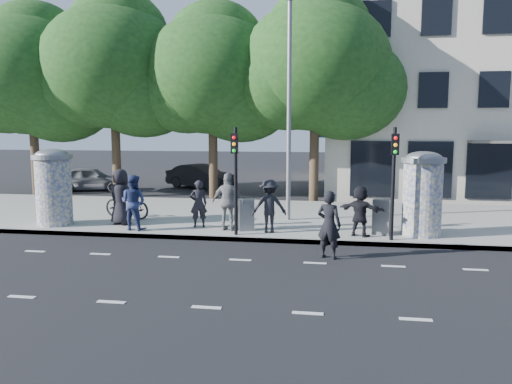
% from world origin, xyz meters
% --- Properties ---
extents(ground, '(120.00, 120.00, 0.00)m').
position_xyz_m(ground, '(0.00, 0.00, 0.00)').
color(ground, black).
rests_on(ground, ground).
extents(sidewalk, '(40.00, 8.00, 0.15)m').
position_xyz_m(sidewalk, '(0.00, 7.50, 0.07)').
color(sidewalk, gray).
rests_on(sidewalk, ground).
extents(curb, '(40.00, 0.10, 0.16)m').
position_xyz_m(curb, '(0.00, 3.55, 0.07)').
color(curb, slate).
rests_on(curb, ground).
extents(lane_dash_near, '(32.00, 0.12, 0.01)m').
position_xyz_m(lane_dash_near, '(0.00, -2.20, 0.00)').
color(lane_dash_near, silver).
rests_on(lane_dash_near, ground).
extents(lane_dash_far, '(32.00, 0.12, 0.01)m').
position_xyz_m(lane_dash_far, '(0.00, 1.40, 0.00)').
color(lane_dash_far, silver).
rests_on(lane_dash_far, ground).
extents(ad_column_left, '(1.36, 1.36, 2.65)m').
position_xyz_m(ad_column_left, '(-7.20, 4.50, 1.54)').
color(ad_column_left, beige).
rests_on(ad_column_left, sidewalk).
extents(ad_column_right, '(1.36, 1.36, 2.65)m').
position_xyz_m(ad_column_right, '(5.20, 4.70, 1.54)').
color(ad_column_right, beige).
rests_on(ad_column_right, sidewalk).
extents(traffic_pole_near, '(0.22, 0.31, 3.40)m').
position_xyz_m(traffic_pole_near, '(-0.60, 3.79, 2.23)').
color(traffic_pole_near, black).
rests_on(traffic_pole_near, sidewalk).
extents(traffic_pole_far, '(0.22, 0.31, 3.40)m').
position_xyz_m(traffic_pole_far, '(4.20, 3.79, 2.23)').
color(traffic_pole_far, black).
rests_on(traffic_pole_far, sidewalk).
extents(street_lamp, '(0.25, 0.93, 8.00)m').
position_xyz_m(street_lamp, '(0.80, 6.63, 4.79)').
color(street_lamp, slate).
rests_on(street_lamp, sidewalk).
extents(tree_far_left, '(7.20, 7.20, 9.26)m').
position_xyz_m(tree_far_left, '(-13.00, 12.50, 6.19)').
color(tree_far_left, '#38281C').
rests_on(tree_far_left, ground).
extents(tree_mid_left, '(7.20, 7.20, 9.57)m').
position_xyz_m(tree_mid_left, '(-8.50, 12.50, 6.50)').
color(tree_mid_left, '#38281C').
rests_on(tree_mid_left, ground).
extents(tree_near_left, '(6.80, 6.80, 8.97)m').
position_xyz_m(tree_near_left, '(-3.50, 12.70, 6.06)').
color(tree_near_left, '#38281C').
rests_on(tree_near_left, ground).
extents(tree_center, '(7.00, 7.00, 9.30)m').
position_xyz_m(tree_center, '(1.50, 12.30, 6.31)').
color(tree_center, '#38281C').
rests_on(tree_center, ground).
extents(building, '(20.30, 15.85, 12.00)m').
position_xyz_m(building, '(12.00, 19.99, 5.99)').
color(building, '#BAB29B').
rests_on(building, ground).
extents(ped_a, '(1.11, 0.93, 1.95)m').
position_xyz_m(ped_a, '(-4.90, 4.85, 1.12)').
color(ped_a, black).
rests_on(ped_a, sidewalk).
extents(ped_b, '(0.69, 0.58, 1.62)m').
position_xyz_m(ped_b, '(-2.09, 4.84, 0.96)').
color(ped_b, black).
rests_on(ped_b, sidewalk).
extents(ped_c, '(1.00, 0.83, 1.84)m').
position_xyz_m(ped_c, '(-4.12, 4.09, 1.07)').
color(ped_c, navy).
rests_on(ped_c, sidewalk).
extents(ped_d, '(1.21, 0.83, 1.73)m').
position_xyz_m(ped_d, '(0.39, 4.38, 1.01)').
color(ped_d, black).
rests_on(ped_d, sidewalk).
extents(ped_e, '(1.20, 0.79, 1.91)m').
position_xyz_m(ped_e, '(-0.98, 4.46, 1.10)').
color(ped_e, gray).
rests_on(ped_e, sidewalk).
extents(ped_f, '(1.56, 1.08, 1.59)m').
position_xyz_m(ped_f, '(3.28, 4.24, 0.95)').
color(ped_f, black).
rests_on(ped_f, sidewalk).
extents(man_road, '(0.79, 0.67, 1.86)m').
position_xyz_m(man_road, '(2.34, 1.97, 0.93)').
color(man_road, black).
rests_on(man_road, ground).
extents(bicycle, '(1.27, 2.13, 1.06)m').
position_xyz_m(bicycle, '(-5.23, 6.09, 0.68)').
color(bicycle, black).
rests_on(bicycle, sidewalk).
extents(cabinet_left, '(0.60, 0.51, 1.05)m').
position_xyz_m(cabinet_left, '(-0.40, 4.57, 0.68)').
color(cabinet_left, slate).
rests_on(cabinet_left, sidewalk).
extents(cabinet_right, '(0.64, 0.54, 1.12)m').
position_xyz_m(cabinet_right, '(3.98, 4.64, 0.71)').
color(cabinet_right, slate).
rests_on(cabinet_right, sidewalk).
extents(car_left, '(2.73, 4.24, 1.34)m').
position_xyz_m(car_left, '(-11.01, 14.53, 0.67)').
color(car_left, slate).
rests_on(car_left, ground).
extents(car_mid, '(3.08, 4.46, 1.39)m').
position_xyz_m(car_mid, '(-5.22, 16.58, 0.70)').
color(car_mid, black).
rests_on(car_mid, ground).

